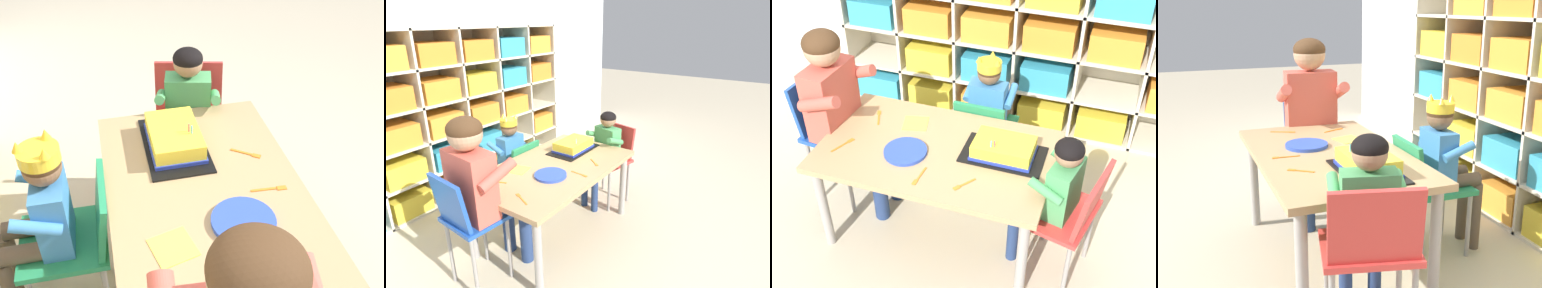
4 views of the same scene
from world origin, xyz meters
The scene contains 15 objects.
ground centered at (0.00, 0.00, 0.00)m, with size 16.00×16.00×0.00m, color beige.
activity_table centered at (0.00, 0.00, 0.51)m, with size 1.19×0.71×0.57m.
classroom_chair_blue centered at (0.11, 0.49, 0.38)m, with size 0.33×0.35×0.62m.
child_with_crown centered at (0.11, 0.59, 0.53)m, with size 0.30×0.31×0.85m.
classroom_chair_adult_side centered at (-0.70, 0.10, 0.48)m, with size 0.36×0.34×0.78m.
adult_helper_seated centered at (-0.58, 0.09, 0.68)m, with size 0.45×0.42×1.09m.
classroom_chair_guest_side centered at (0.71, -0.08, 0.43)m, with size 0.40×0.42×0.70m.
guest_at_table_side centered at (0.61, -0.06, 0.54)m, with size 0.33×0.33×0.84m.
birthday_cake_on_tray centered at (0.33, 0.06, 0.61)m, with size 0.41×0.25×0.12m.
paper_plate_stack centered at (-0.14, -0.08, 0.58)m, with size 0.22×0.22×0.02m, color blue.
paper_napkin_square centered at (-0.19, 0.17, 0.58)m, with size 0.13×0.13×0.00m, color #F4DB4C.
fork_scattered_mid_table centered at (0.00, -0.23, 0.58)m, with size 0.02×0.13×0.00m.
fork_near_child_seat centered at (0.21, -0.21, 0.58)m, with size 0.09×0.11×0.00m.
fork_near_cake_tray centered at (-0.46, -0.12, 0.58)m, with size 0.07×0.14×0.00m.
fork_beside_plate_stack centered at (-0.41, 0.16, 0.58)m, with size 0.07×0.13×0.00m.
Camera 4 is at (2.15, -0.71, 1.27)m, focal length 44.95 mm.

